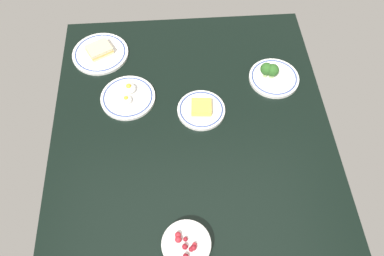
{
  "coord_description": "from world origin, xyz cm",
  "views": [
    {
      "loc": [
        -74.33,
        5.2,
        122.24
      ],
      "look_at": [
        0.0,
        0.0,
        6.0
      ],
      "focal_mm": 36.13,
      "sensor_mm": 36.0,
      "label": 1
    }
  ],
  "objects_px": {
    "bowl_berries": "(186,245)",
    "plate_eggs": "(128,97)",
    "plate_cheese": "(201,109)",
    "plate_sandwich": "(100,53)",
    "plate_broccoli": "(273,75)"
  },
  "relations": [
    {
      "from": "plate_cheese",
      "to": "plate_eggs",
      "type": "xyz_separation_m",
      "value": [
        0.08,
        0.27,
        -0.0
      ]
    },
    {
      "from": "plate_cheese",
      "to": "bowl_berries",
      "type": "bearing_deg",
      "value": 170.2
    },
    {
      "from": "plate_broccoli",
      "to": "plate_sandwich",
      "type": "height_order",
      "value": "plate_broccoli"
    },
    {
      "from": "plate_eggs",
      "to": "plate_sandwich",
      "type": "bearing_deg",
      "value": 26.8
    },
    {
      "from": "plate_broccoli",
      "to": "plate_eggs",
      "type": "relative_size",
      "value": 0.94
    },
    {
      "from": "plate_eggs",
      "to": "plate_cheese",
      "type": "bearing_deg",
      "value": -106.31
    },
    {
      "from": "plate_broccoli",
      "to": "plate_sandwich",
      "type": "relative_size",
      "value": 0.85
    },
    {
      "from": "plate_sandwich",
      "to": "plate_eggs",
      "type": "relative_size",
      "value": 1.1
    },
    {
      "from": "plate_broccoli",
      "to": "plate_eggs",
      "type": "xyz_separation_m",
      "value": [
        -0.06,
        0.57,
        -0.01
      ]
    },
    {
      "from": "plate_broccoli",
      "to": "plate_eggs",
      "type": "height_order",
      "value": "plate_broccoli"
    },
    {
      "from": "bowl_berries",
      "to": "plate_eggs",
      "type": "height_order",
      "value": "bowl_berries"
    },
    {
      "from": "plate_cheese",
      "to": "plate_sandwich",
      "type": "xyz_separation_m",
      "value": [
        0.31,
        0.39,
        0.0
      ]
    },
    {
      "from": "bowl_berries",
      "to": "plate_broccoli",
      "type": "distance_m",
      "value": 0.74
    },
    {
      "from": "plate_eggs",
      "to": "plate_broccoli",
      "type": "bearing_deg",
      "value": -84.4
    },
    {
      "from": "plate_cheese",
      "to": "plate_eggs",
      "type": "bearing_deg",
      "value": 73.69
    }
  ]
}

